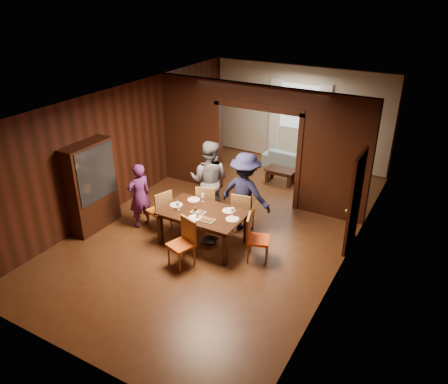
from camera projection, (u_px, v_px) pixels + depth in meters
The scene contains 32 objects.
floor at pixel (226, 225), 10.03m from camera, with size 9.00×9.00×0.00m, color #4A2614.
ceiling at pixel (226, 100), 8.75m from camera, with size 5.50×9.00×0.02m, color silver.
room_walls at pixel (263, 139), 10.84m from camera, with size 5.52×9.01×2.90m.
person_purple at pixel (139, 196), 9.67m from camera, with size 0.55×0.36×1.51m, color #521F5C.
person_grey at pixel (209, 180), 9.95m from camera, with size 0.92×0.72×1.89m, color #525259.
person_navy at pixel (245, 193), 9.45m from camera, with size 1.18×0.68×1.83m, color #161939.
sofa at pixel (297, 160), 12.81m from camera, with size 1.95×0.76×0.57m, color #88AEB2.
serving_bowl at pixel (209, 210), 8.99m from camera, with size 0.34×0.34×0.08m, color black.
dining_table at pixel (203, 228), 9.17m from camera, with size 1.73×1.07×0.76m, color black.
coffee_table at pixel (280, 176), 12.01m from camera, with size 0.80×0.50×0.40m, color black.
chair_left at pixel (159, 209), 9.67m from camera, with size 0.44×0.44×0.97m, color orange, non-canonical shape.
chair_right at pixel (258, 238), 8.60m from camera, with size 0.44×0.44×0.97m, color #EB4E16, non-canonical shape.
chair_far_l at pixel (208, 203), 9.93m from camera, with size 0.44×0.44×0.97m, color #D44514, non-canonical shape.
chair_far_r at pixel (243, 211), 9.60m from camera, with size 0.44×0.44×0.97m, color orange, non-canonical shape.
chair_near at pixel (181, 244), 8.43m from camera, with size 0.44×0.44×0.97m, color #D45314, non-canonical shape.
hutch at pixel (91, 187), 9.53m from camera, with size 0.40×1.20×2.00m, color black.
door_right at pixel (355, 202), 8.77m from camera, with size 0.06×0.90×2.10m, color black.
window_far at pixel (300, 107), 12.75m from camera, with size 1.20×0.03×1.30m, color silver.
curtain_left at pixel (275, 119), 13.25m from camera, with size 0.35×0.06×2.40m, color white.
curtain_right at pixel (323, 126), 12.59m from camera, with size 0.35×0.06×2.40m, color white.
plate_left at pixel (176, 205), 9.26m from camera, with size 0.27×0.27×0.01m, color silver.
plate_far_l at pixel (194, 200), 9.48m from camera, with size 0.27×0.27×0.01m, color white.
plate_far_r at pixel (229, 211), 9.03m from camera, with size 0.27×0.27×0.01m, color silver.
plate_right at pixel (232, 219), 8.72m from camera, with size 0.27×0.27×0.01m, color silver.
plate_near at pixel (195, 218), 8.76m from camera, with size 0.27×0.27×0.01m, color white.
platter_a at pixel (198, 212), 8.97m from camera, with size 0.30×0.20×0.04m, color gray.
platter_b at pixel (207, 220), 8.68m from camera, with size 0.30×0.20×0.04m, color gray.
wineglass_left at pixel (178, 206), 9.05m from camera, with size 0.08×0.08×0.18m, color silver, non-canonical shape.
wineglass_far at pixel (203, 198), 9.38m from camera, with size 0.08×0.08×0.18m, color white, non-canonical shape.
wineglass_right at pixel (233, 212), 8.82m from camera, with size 0.08×0.08×0.18m, color white, non-canonical shape.
tumbler at pixel (198, 215), 8.74m from camera, with size 0.07×0.07×0.14m, color white.
condiment_jar at pixel (195, 209), 8.99m from camera, with size 0.08×0.08×0.11m, color #472A10, non-canonical shape.
Camera 1 is at (4.22, -7.57, 5.11)m, focal length 35.00 mm.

